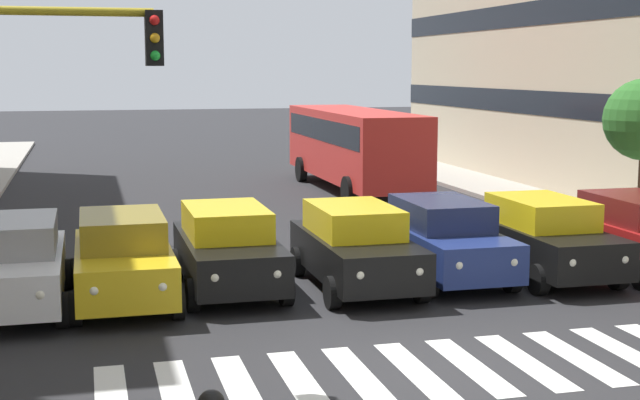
# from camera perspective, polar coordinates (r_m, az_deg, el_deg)

# --- Properties ---
(ground_plane) EXTENTS (180.00, 180.00, 0.00)m
(ground_plane) POSITION_cam_1_polar(r_m,az_deg,el_deg) (14.19, 7.77, -10.45)
(ground_plane) COLOR #262628
(crosswalk_markings) EXTENTS (10.35, 2.80, 0.01)m
(crosswalk_markings) POSITION_cam_1_polar(r_m,az_deg,el_deg) (14.19, 7.77, -10.44)
(crosswalk_markings) COLOR silver
(crosswalk_markings) RESTS_ON ground_plane
(car_0) EXTENTS (2.02, 4.44, 1.72)m
(car_0) POSITION_cam_1_polar(r_m,az_deg,el_deg) (21.49, 19.46, -1.99)
(car_0) COLOR maroon
(car_0) RESTS_ON ground_plane
(car_1) EXTENTS (2.02, 4.44, 1.72)m
(car_1) POSITION_cam_1_polar(r_m,az_deg,el_deg) (20.47, 13.87, -2.25)
(car_1) COLOR black
(car_1) RESTS_ON ground_plane
(car_2) EXTENTS (2.02, 4.44, 1.72)m
(car_2) POSITION_cam_1_polar(r_m,az_deg,el_deg) (19.81, 7.73, -2.43)
(car_2) COLOR navy
(car_2) RESTS_ON ground_plane
(car_3) EXTENTS (2.02, 4.44, 1.72)m
(car_3) POSITION_cam_1_polar(r_m,az_deg,el_deg) (18.84, 2.23, -2.91)
(car_3) COLOR black
(car_3) RESTS_ON ground_plane
(car_4) EXTENTS (2.02, 4.44, 1.72)m
(car_4) POSITION_cam_1_polar(r_m,az_deg,el_deg) (18.72, -5.83, -3.02)
(car_4) COLOR black
(car_4) RESTS_ON ground_plane
(car_5) EXTENTS (2.02, 4.44, 1.72)m
(car_5) POSITION_cam_1_polar(r_m,az_deg,el_deg) (18.09, -12.27, -3.57)
(car_5) COLOR gold
(car_5) RESTS_ON ground_plane
(car_6) EXTENTS (2.02, 4.44, 1.72)m
(car_6) POSITION_cam_1_polar(r_m,az_deg,el_deg) (18.07, -18.70, -3.83)
(car_6) COLOR silver
(car_6) RESTS_ON ground_plane
(bus_behind_traffic) EXTENTS (2.78, 10.50, 3.00)m
(bus_behind_traffic) POSITION_cam_1_polar(r_m,az_deg,el_deg) (33.83, 2.10, 3.73)
(bus_behind_traffic) COLOR red
(bus_behind_traffic) RESTS_ON ground_plane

